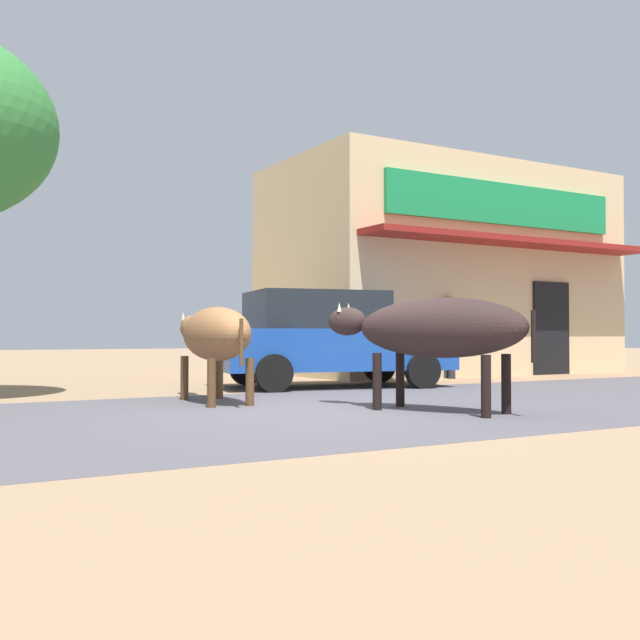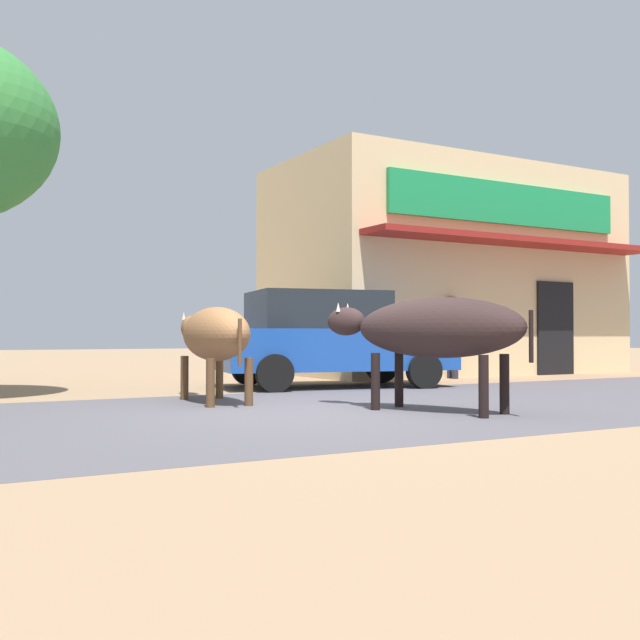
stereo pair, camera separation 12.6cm
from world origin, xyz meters
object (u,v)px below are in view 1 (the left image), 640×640
(parked_hatchback_car, at_px, (327,338))
(pedestrian_by_shop, at_px, (449,330))
(cow_far_dark, at_px, (435,329))
(cow_near_brown, at_px, (214,335))

(parked_hatchback_car, distance_m, pedestrian_by_shop, 3.58)
(pedestrian_by_shop, bearing_deg, parked_hatchback_car, -165.60)
(pedestrian_by_shop, bearing_deg, cow_far_dark, -131.30)
(cow_near_brown, xyz_separation_m, cow_far_dark, (1.77, -2.45, 0.07))
(cow_near_brown, bearing_deg, cow_far_dark, -54.18)
(cow_near_brown, bearing_deg, pedestrian_by_shop, 23.32)
(cow_far_dark, height_order, pedestrian_by_shop, pedestrian_by_shop)
(cow_far_dark, bearing_deg, cow_near_brown, 125.82)
(cow_near_brown, height_order, cow_far_dark, cow_far_dark)
(parked_hatchback_car, bearing_deg, cow_near_brown, -147.21)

